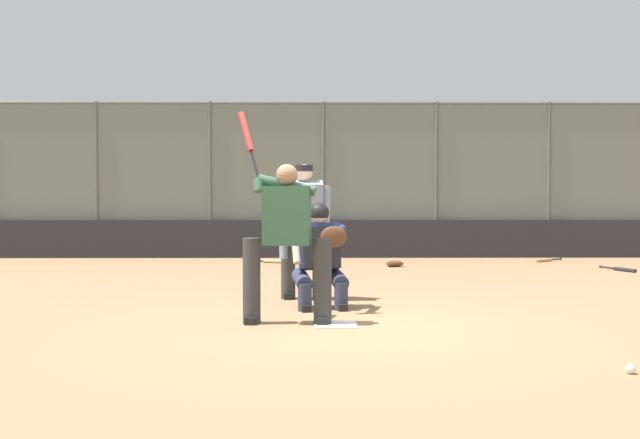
% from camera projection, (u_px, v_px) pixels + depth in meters
% --- Properties ---
extents(ground_plane, '(160.00, 160.00, 0.00)m').
position_uv_depth(ground_plane, '(336.00, 325.00, 7.62)').
color(ground_plane, '#93704C').
extents(home_plate_marker, '(0.43, 0.43, 0.01)m').
position_uv_depth(home_plate_marker, '(336.00, 325.00, 7.62)').
color(home_plate_marker, white).
rests_on(home_plate_marker, ground_plane).
extents(backstop_fence, '(19.65, 0.08, 3.36)m').
position_uv_depth(backstop_fence, '(324.00, 176.00, 16.17)').
color(backstop_fence, '#515651').
rests_on(backstop_fence, ground_plane).
extents(padding_wall, '(19.18, 0.18, 0.82)m').
position_uv_depth(padding_wall, '(324.00, 239.00, 16.11)').
color(padding_wall, '#28282D').
rests_on(padding_wall, ground_plane).
extents(bleachers_beyond, '(13.70, 3.05, 1.80)m').
position_uv_depth(bleachers_beyond, '(314.00, 225.00, 19.06)').
color(bleachers_beyond, slate).
rests_on(bleachers_beyond, ground_plane).
extents(batter_at_plate, '(1.02, 0.69, 2.24)m').
position_uv_depth(batter_at_plate, '(286.00, 237.00, 7.70)').
color(batter_at_plate, '#333333').
rests_on(batter_at_plate, ground_plane).
extents(catcher_behind_plate, '(0.70, 0.80, 1.24)m').
position_uv_depth(catcher_behind_plate, '(320.00, 254.00, 8.76)').
color(catcher_behind_plate, '#2D334C').
rests_on(catcher_behind_plate, ground_plane).
extents(umpire_home, '(0.70, 0.44, 1.72)m').
position_uv_depth(umpire_home, '(304.00, 227.00, 9.55)').
color(umpire_home, '#333333').
rests_on(umpire_home, ground_plane).
extents(spare_bat_near_backstop, '(0.85, 0.36, 0.07)m').
position_uv_depth(spare_bat_near_backstop, '(272.00, 261.00, 14.78)').
color(spare_bat_near_backstop, black).
rests_on(spare_bat_near_backstop, ground_plane).
extents(spare_bat_by_padding, '(0.70, 0.52, 0.07)m').
position_uv_depth(spare_bat_by_padding, '(545.00, 260.00, 15.10)').
color(spare_bat_by_padding, black).
rests_on(spare_bat_by_padding, ground_plane).
extents(spare_bat_third_base_side, '(0.35, 0.84, 0.07)m').
position_uv_depth(spare_bat_third_base_side, '(622.00, 269.00, 13.16)').
color(spare_bat_third_base_side, black).
rests_on(spare_bat_third_base_side, ground_plane).
extents(fielding_glove_on_dirt, '(0.33, 0.25, 0.12)m').
position_uv_depth(fielding_glove_on_dirt, '(394.00, 264.00, 14.00)').
color(fielding_glove_on_dirt, '#56331E').
rests_on(fielding_glove_on_dirt, ground_plane).
extents(baseball_loose, '(0.07, 0.07, 0.07)m').
position_uv_depth(baseball_loose, '(631.00, 369.00, 5.53)').
color(baseball_loose, white).
rests_on(baseball_loose, ground_plane).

